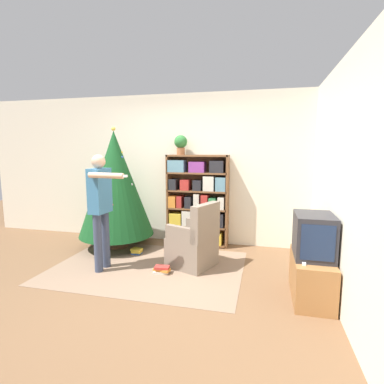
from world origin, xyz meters
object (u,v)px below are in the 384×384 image
standing_person (101,203)px  armchair (194,244)px  potted_plant (181,143)px  christmas_tree (115,184)px  bookshelf (197,202)px  television (314,236)px

standing_person → armchair: bearing=112.4°
standing_person → potted_plant: 1.76m
armchair → standing_person: 1.40m
christmas_tree → potted_plant: bearing=23.9°
bookshelf → christmas_tree: bearing=-161.3°
bookshelf → potted_plant: bearing=178.7°
television → standing_person: 2.68m
potted_plant → christmas_tree: bearing=-156.1°
television → bookshelf: bearing=136.7°
armchair → christmas_tree: bearing=-88.3°
armchair → potted_plant: 1.79m
bookshelf → christmas_tree: 1.41m
armchair → standing_person: standing_person is taller
bookshelf → television: size_ratio=2.86×
armchair → standing_person: (-1.20, -0.40, 0.61)m
bookshelf → christmas_tree: christmas_tree is taller
christmas_tree → armchair: christmas_tree is taller
television → potted_plant: size_ratio=1.65×
standing_person → potted_plant: potted_plant is taller
bookshelf → standing_person: (-1.02, -1.37, 0.18)m
television → potted_plant: (-1.94, 1.56, 1.03)m
bookshelf → television: 2.27m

